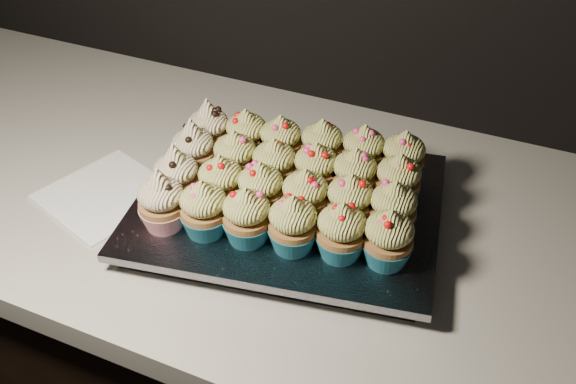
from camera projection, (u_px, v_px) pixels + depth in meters
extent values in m
cube|color=beige|center=(388.00, 240.00, 0.91)|extent=(2.44, 0.64, 0.04)
cube|color=white|center=(106.00, 195.00, 0.95)|extent=(0.21, 0.21, 0.00)
cube|color=black|center=(288.00, 214.00, 0.91)|extent=(0.43, 0.36, 0.02)
cube|color=silver|center=(288.00, 204.00, 0.90)|extent=(0.47, 0.39, 0.01)
cone|color=red|center=(164.00, 216.00, 0.84)|extent=(0.06, 0.06, 0.03)
ellipsoid|color=beige|center=(160.00, 194.00, 0.82)|extent=(0.06, 0.06, 0.04)
cone|color=beige|center=(158.00, 176.00, 0.80)|extent=(0.03, 0.03, 0.03)
cone|color=#1B6C82|center=(205.00, 223.00, 0.83)|extent=(0.06, 0.06, 0.03)
ellipsoid|color=#DDDA6F|center=(203.00, 200.00, 0.81)|extent=(0.06, 0.06, 0.04)
cone|color=#DDDA6F|center=(202.00, 186.00, 0.80)|extent=(0.03, 0.03, 0.02)
cone|color=#1B6C82|center=(247.00, 230.00, 0.82)|extent=(0.06, 0.06, 0.03)
ellipsoid|color=#DDDA6F|center=(246.00, 207.00, 0.80)|extent=(0.06, 0.06, 0.04)
cone|color=#DDDA6F|center=(246.00, 193.00, 0.78)|extent=(0.03, 0.03, 0.02)
cone|color=#1B6C82|center=(293.00, 238.00, 0.81)|extent=(0.06, 0.06, 0.03)
ellipsoid|color=#DDDA6F|center=(293.00, 215.00, 0.79)|extent=(0.06, 0.06, 0.04)
cone|color=#DDDA6F|center=(293.00, 201.00, 0.77)|extent=(0.03, 0.03, 0.02)
cone|color=#1B6C82|center=(340.00, 245.00, 0.80)|extent=(0.06, 0.06, 0.03)
ellipsoid|color=#DDDA6F|center=(342.00, 222.00, 0.78)|extent=(0.06, 0.06, 0.04)
cone|color=#DDDA6F|center=(343.00, 208.00, 0.76)|extent=(0.03, 0.03, 0.02)
cone|color=#1B6C82|center=(386.00, 252.00, 0.79)|extent=(0.06, 0.06, 0.03)
ellipsoid|color=#DDDA6F|center=(389.00, 229.00, 0.77)|extent=(0.06, 0.06, 0.04)
cone|color=#DDDA6F|center=(391.00, 215.00, 0.75)|extent=(0.03, 0.03, 0.02)
cone|color=red|center=(179.00, 191.00, 0.89)|extent=(0.06, 0.06, 0.03)
ellipsoid|color=beige|center=(176.00, 169.00, 0.86)|extent=(0.06, 0.06, 0.04)
cone|color=beige|center=(173.00, 152.00, 0.84)|extent=(0.03, 0.03, 0.03)
cone|color=#1B6C82|center=(222.00, 196.00, 0.88)|extent=(0.06, 0.06, 0.03)
ellipsoid|color=#DDDA6F|center=(220.00, 174.00, 0.85)|extent=(0.06, 0.06, 0.04)
cone|color=#DDDA6F|center=(219.00, 160.00, 0.84)|extent=(0.03, 0.03, 0.02)
cone|color=#1B6C82|center=(261.00, 203.00, 0.86)|extent=(0.06, 0.06, 0.03)
ellipsoid|color=#DDDA6F|center=(260.00, 181.00, 0.84)|extent=(0.06, 0.06, 0.04)
cone|color=#DDDA6F|center=(260.00, 167.00, 0.83)|extent=(0.03, 0.03, 0.02)
cone|color=#1B6C82|center=(305.00, 210.00, 0.85)|extent=(0.06, 0.06, 0.03)
ellipsoid|color=#DDDA6F|center=(305.00, 188.00, 0.83)|extent=(0.06, 0.06, 0.04)
cone|color=#DDDA6F|center=(305.00, 174.00, 0.82)|extent=(0.03, 0.03, 0.02)
cone|color=#1B6C82|center=(349.00, 215.00, 0.85)|extent=(0.06, 0.06, 0.03)
ellipsoid|color=#DDDA6F|center=(351.00, 193.00, 0.82)|extent=(0.06, 0.06, 0.04)
cone|color=#DDDA6F|center=(352.00, 178.00, 0.81)|extent=(0.03, 0.03, 0.02)
cone|color=#1B6C82|center=(391.00, 223.00, 0.83)|extent=(0.06, 0.06, 0.03)
ellipsoid|color=#DDDA6F|center=(394.00, 200.00, 0.81)|extent=(0.06, 0.06, 0.04)
cone|color=#DDDA6F|center=(396.00, 186.00, 0.80)|extent=(0.03, 0.03, 0.02)
cone|color=red|center=(195.00, 164.00, 0.93)|extent=(0.06, 0.06, 0.03)
ellipsoid|color=beige|center=(193.00, 143.00, 0.91)|extent=(0.06, 0.06, 0.04)
cone|color=beige|center=(191.00, 126.00, 0.89)|extent=(0.03, 0.03, 0.03)
cone|color=#1B6C82|center=(236.00, 171.00, 0.92)|extent=(0.06, 0.06, 0.03)
ellipsoid|color=#DDDA6F|center=(235.00, 149.00, 0.90)|extent=(0.06, 0.06, 0.04)
cone|color=#DDDA6F|center=(234.00, 135.00, 0.88)|extent=(0.03, 0.03, 0.02)
cone|color=#1B6C82|center=(274.00, 179.00, 0.91)|extent=(0.06, 0.06, 0.03)
ellipsoid|color=#DDDA6F|center=(274.00, 157.00, 0.88)|extent=(0.06, 0.06, 0.04)
cone|color=#DDDA6F|center=(274.00, 143.00, 0.87)|extent=(0.03, 0.03, 0.02)
cone|color=#1B6C82|center=(315.00, 183.00, 0.90)|extent=(0.06, 0.06, 0.03)
ellipsoid|color=#DDDA6F|center=(316.00, 161.00, 0.88)|extent=(0.06, 0.06, 0.04)
cone|color=#DDDA6F|center=(316.00, 147.00, 0.86)|extent=(0.03, 0.03, 0.02)
cone|color=#1B6C82|center=(353.00, 188.00, 0.89)|extent=(0.06, 0.06, 0.03)
ellipsoid|color=#DDDA6F|center=(355.00, 166.00, 0.87)|extent=(0.06, 0.06, 0.04)
cone|color=#DDDA6F|center=(356.00, 152.00, 0.85)|extent=(0.03, 0.03, 0.02)
cone|color=#1B6C82|center=(396.00, 194.00, 0.88)|extent=(0.06, 0.06, 0.03)
ellipsoid|color=#DDDA6F|center=(399.00, 172.00, 0.86)|extent=(0.06, 0.06, 0.04)
cone|color=#DDDA6F|center=(401.00, 158.00, 0.84)|extent=(0.03, 0.03, 0.02)
cone|color=red|center=(210.00, 144.00, 0.98)|extent=(0.06, 0.06, 0.03)
ellipsoid|color=beige|center=(208.00, 122.00, 0.95)|extent=(0.06, 0.06, 0.04)
cone|color=beige|center=(207.00, 106.00, 0.94)|extent=(0.03, 0.03, 0.03)
cone|color=#1B6C82|center=(247.00, 149.00, 0.97)|extent=(0.06, 0.06, 0.03)
ellipsoid|color=#DDDA6F|center=(246.00, 127.00, 0.94)|extent=(0.06, 0.06, 0.04)
cone|color=#DDDA6F|center=(245.00, 114.00, 0.93)|extent=(0.03, 0.03, 0.02)
cone|color=#1B6C82|center=(281.00, 155.00, 0.95)|extent=(0.06, 0.06, 0.03)
ellipsoid|color=#DDDA6F|center=(281.00, 133.00, 0.93)|extent=(0.06, 0.06, 0.04)
cone|color=#DDDA6F|center=(280.00, 120.00, 0.92)|extent=(0.03, 0.03, 0.02)
cone|color=#1B6C82|center=(321.00, 159.00, 0.95)|extent=(0.06, 0.06, 0.03)
ellipsoid|color=#DDDA6F|center=(322.00, 137.00, 0.92)|extent=(0.06, 0.06, 0.04)
cone|color=#DDDA6F|center=(323.00, 124.00, 0.91)|extent=(0.03, 0.03, 0.02)
cone|color=#1B6C82|center=(362.00, 165.00, 0.93)|extent=(0.06, 0.06, 0.03)
ellipsoid|color=#DDDA6F|center=(364.00, 143.00, 0.91)|extent=(0.06, 0.06, 0.04)
cone|color=#DDDA6F|center=(365.00, 129.00, 0.90)|extent=(0.03, 0.03, 0.02)
cone|color=#1B6C82|center=(401.00, 171.00, 0.92)|extent=(0.06, 0.06, 0.03)
ellipsoid|color=#DDDA6F|center=(404.00, 149.00, 0.90)|extent=(0.06, 0.06, 0.04)
cone|color=#DDDA6F|center=(406.00, 135.00, 0.88)|extent=(0.03, 0.03, 0.02)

